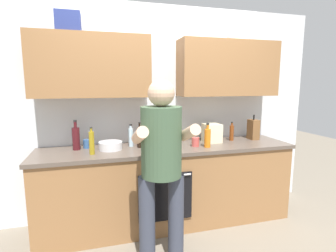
{
  "coord_description": "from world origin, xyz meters",
  "views": [
    {
      "loc": [
        -0.76,
        -2.74,
        1.58
      ],
      "look_at": [
        -0.03,
        -0.1,
        1.15
      ],
      "focal_mm": 27.99,
      "sensor_mm": 36.0,
      "label": 1
    }
  ],
  "objects_px": {
    "bottle_water": "(131,137)",
    "bottle_juice": "(207,137)",
    "mixing_bowl": "(111,146)",
    "bottle_vinegar": "(232,133)",
    "grocery_bag_rice": "(212,133)",
    "bottle_hotsauce": "(146,133)",
    "knife_block": "(253,129)",
    "person_standing": "(162,160)",
    "bottle_soy": "(140,138)",
    "bottle_oil": "(92,143)",
    "grocery_bag_bread": "(160,140)",
    "cup_tea": "(87,144)",
    "bottle_soda": "(174,135)",
    "cup_ceramic": "(195,142)",
    "bottle_wine": "(76,138)"
  },
  "relations": [
    {
      "from": "person_standing",
      "to": "bottle_soy",
      "type": "distance_m",
      "value": 0.74
    },
    {
      "from": "bottle_wine",
      "to": "bottle_hotsauce",
      "type": "xyz_separation_m",
      "value": [
        0.75,
        0.01,
        0.01
      ]
    },
    {
      "from": "bottle_water",
      "to": "bottle_juice",
      "type": "bearing_deg",
      "value": -18.51
    },
    {
      "from": "person_standing",
      "to": "bottle_soy",
      "type": "relative_size",
      "value": 5.81
    },
    {
      "from": "mixing_bowl",
      "to": "bottle_vinegar",
      "type": "bearing_deg",
      "value": 2.87
    },
    {
      "from": "bottle_wine",
      "to": "bottle_oil",
      "type": "bearing_deg",
      "value": -55.55
    },
    {
      "from": "bottle_water",
      "to": "grocery_bag_bread",
      "type": "bearing_deg",
      "value": -33.3
    },
    {
      "from": "bottle_soy",
      "to": "grocery_bag_bread",
      "type": "distance_m",
      "value": 0.23
    },
    {
      "from": "bottle_soda",
      "to": "bottle_juice",
      "type": "xyz_separation_m",
      "value": [
        0.31,
        -0.23,
        -0.0
      ]
    },
    {
      "from": "cup_tea",
      "to": "bottle_oil",
      "type": "bearing_deg",
      "value": -78.1
    },
    {
      "from": "bottle_wine",
      "to": "bottle_soy",
      "type": "relative_size",
      "value": 1.13
    },
    {
      "from": "bottle_juice",
      "to": "cup_tea",
      "type": "relative_size",
      "value": 2.89
    },
    {
      "from": "bottle_soda",
      "to": "bottle_oil",
      "type": "relative_size",
      "value": 0.94
    },
    {
      "from": "bottle_wine",
      "to": "bottle_water",
      "type": "height_order",
      "value": "bottle_wine"
    },
    {
      "from": "bottle_soy",
      "to": "grocery_bag_bread",
      "type": "bearing_deg",
      "value": -27.75
    },
    {
      "from": "bottle_water",
      "to": "bottle_juice",
      "type": "height_order",
      "value": "bottle_juice"
    },
    {
      "from": "person_standing",
      "to": "bottle_wine",
      "type": "distance_m",
      "value": 1.09
    },
    {
      "from": "bottle_oil",
      "to": "grocery_bag_bread",
      "type": "height_order",
      "value": "bottle_oil"
    },
    {
      "from": "bottle_oil",
      "to": "cup_tea",
      "type": "xyz_separation_m",
      "value": [
        -0.06,
        0.29,
        -0.07
      ]
    },
    {
      "from": "bottle_soda",
      "to": "grocery_bag_rice",
      "type": "bearing_deg",
      "value": -0.07
    },
    {
      "from": "bottle_soda",
      "to": "knife_block",
      "type": "xyz_separation_m",
      "value": [
        1.05,
        0.02,
        0.02
      ]
    },
    {
      "from": "bottle_wine",
      "to": "mixing_bowl",
      "type": "xyz_separation_m",
      "value": [
        0.35,
        -0.09,
        -0.09
      ]
    },
    {
      "from": "bottle_vinegar",
      "to": "bottle_juice",
      "type": "bearing_deg",
      "value": -149.85
    },
    {
      "from": "bottle_oil",
      "to": "bottle_hotsauce",
      "type": "bearing_deg",
      "value": 22.46
    },
    {
      "from": "bottle_wine",
      "to": "grocery_bag_bread",
      "type": "xyz_separation_m",
      "value": [
        0.87,
        -0.18,
        -0.03
      ]
    },
    {
      "from": "bottle_wine",
      "to": "bottle_hotsauce",
      "type": "distance_m",
      "value": 0.75
    },
    {
      "from": "person_standing",
      "to": "bottle_hotsauce",
      "type": "bearing_deg",
      "value": 88.57
    },
    {
      "from": "bottle_oil",
      "to": "grocery_bag_bread",
      "type": "distance_m",
      "value": 0.71
    },
    {
      "from": "person_standing",
      "to": "cup_tea",
      "type": "bearing_deg",
      "value": 126.15
    },
    {
      "from": "bottle_soda",
      "to": "grocery_bag_bread",
      "type": "distance_m",
      "value": 0.26
    },
    {
      "from": "bottle_water",
      "to": "cup_tea",
      "type": "distance_m",
      "value": 0.48
    },
    {
      "from": "grocery_bag_bread",
      "to": "bottle_water",
      "type": "bearing_deg",
      "value": 146.7
    },
    {
      "from": "cup_ceramic",
      "to": "grocery_bag_bread",
      "type": "xyz_separation_m",
      "value": [
        -0.41,
        0.01,
        0.05
      ]
    },
    {
      "from": "bottle_soda",
      "to": "mixing_bowl",
      "type": "height_order",
      "value": "bottle_soda"
    },
    {
      "from": "bottle_juice",
      "to": "knife_block",
      "type": "bearing_deg",
      "value": 18.52
    },
    {
      "from": "bottle_vinegar",
      "to": "bottle_hotsauce",
      "type": "bearing_deg",
      "value": 179.01
    },
    {
      "from": "person_standing",
      "to": "grocery_bag_bread",
      "type": "relative_size",
      "value": 8.4
    },
    {
      "from": "bottle_oil",
      "to": "bottle_juice",
      "type": "xyz_separation_m",
      "value": [
        1.22,
        -0.03,
        -0.01
      ]
    },
    {
      "from": "cup_tea",
      "to": "grocery_bag_rice",
      "type": "xyz_separation_m",
      "value": [
        1.44,
        -0.09,
        0.06
      ]
    },
    {
      "from": "bottle_wine",
      "to": "bottle_soy",
      "type": "bearing_deg",
      "value": -6.57
    },
    {
      "from": "grocery_bag_rice",
      "to": "bottle_hotsauce",
      "type": "bearing_deg",
      "value": 176.94
    },
    {
      "from": "bottle_water",
      "to": "bottle_juice",
      "type": "xyz_separation_m",
      "value": [
        0.81,
        -0.27,
        0.0
      ]
    },
    {
      "from": "bottle_water",
      "to": "bottle_hotsauce",
      "type": "distance_m",
      "value": 0.17
    },
    {
      "from": "cup_ceramic",
      "to": "grocery_bag_bread",
      "type": "height_order",
      "value": "grocery_bag_bread"
    },
    {
      "from": "mixing_bowl",
      "to": "grocery_bag_rice",
      "type": "relative_size",
      "value": 1.13
    },
    {
      "from": "bottle_soy",
      "to": "mixing_bowl",
      "type": "bearing_deg",
      "value": -178.43
    },
    {
      "from": "bottle_oil",
      "to": "bottle_wine",
      "type": "bearing_deg",
      "value": 124.45
    },
    {
      "from": "grocery_bag_bread",
      "to": "cup_tea",
      "type": "bearing_deg",
      "value": 163.11
    },
    {
      "from": "bottle_vinegar",
      "to": "grocery_bag_bread",
      "type": "xyz_separation_m",
      "value": [
        -0.96,
        -0.17,
        -0.0
      ]
    },
    {
      "from": "cup_ceramic",
      "to": "bottle_wine",
      "type": "bearing_deg",
      "value": 171.66
    }
  ]
}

